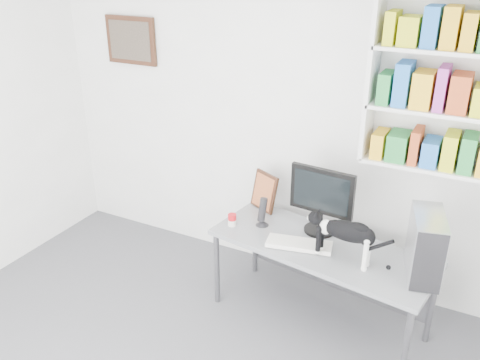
# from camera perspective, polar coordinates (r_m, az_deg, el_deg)

# --- Properties ---
(room) EXTENTS (4.01, 4.01, 2.70)m
(room) POSITION_cam_1_polar(r_m,az_deg,el_deg) (2.72, -15.49, -4.80)
(room) COLOR #525257
(room) RESTS_ON ground
(bookshelf) EXTENTS (1.03, 0.28, 1.24)m
(bookshelf) POSITION_cam_1_polar(r_m,az_deg,el_deg) (3.65, 22.43, 10.14)
(bookshelf) COLOR silver
(bookshelf) RESTS_ON room
(wall_art) EXTENTS (0.52, 0.04, 0.42)m
(wall_art) POSITION_cam_1_polar(r_m,az_deg,el_deg) (4.79, -12.15, 15.08)
(wall_art) COLOR #422115
(wall_art) RESTS_ON room
(desk) EXTENTS (1.70, 0.87, 0.68)m
(desk) POSITION_cam_1_polar(r_m,az_deg,el_deg) (3.96, 8.81, -11.45)
(desk) COLOR slate
(desk) RESTS_ON room
(monitor) EXTENTS (0.52, 0.28, 0.53)m
(monitor) POSITION_cam_1_polar(r_m,az_deg,el_deg) (3.82, 9.15, -2.25)
(monitor) COLOR black
(monitor) RESTS_ON desk
(keyboard) EXTENTS (0.50, 0.28, 0.04)m
(keyboard) POSITION_cam_1_polar(r_m,az_deg,el_deg) (3.73, 6.66, -7.14)
(keyboard) COLOR white
(keyboard) RESTS_ON desk
(pc_tower) EXTENTS (0.29, 0.47, 0.43)m
(pc_tower) POSITION_cam_1_polar(r_m,az_deg,el_deg) (3.53, 20.10, -6.91)
(pc_tower) COLOR silver
(pc_tower) RESTS_ON desk
(speaker) EXTENTS (0.14, 0.14, 0.24)m
(speaker) POSITION_cam_1_polar(r_m,az_deg,el_deg) (3.93, 2.54, -3.55)
(speaker) COLOR black
(speaker) RESTS_ON desk
(leaning_print) EXTENTS (0.28, 0.21, 0.32)m
(leaning_print) POSITION_cam_1_polar(r_m,az_deg,el_deg) (4.16, 2.76, -1.22)
(leaning_print) COLOR #422115
(leaning_print) RESTS_ON desk
(soup_can) EXTENTS (0.07, 0.07, 0.10)m
(soup_can) POSITION_cam_1_polar(r_m,az_deg,el_deg) (3.95, -0.89, -4.50)
(soup_can) COLOR red
(soup_can) RESTS_ON desk
(cat) EXTENTS (0.54, 0.16, 0.33)m
(cat) POSITION_cam_1_polar(r_m,az_deg,el_deg) (3.53, 11.74, -6.74)
(cat) COLOR black
(cat) RESTS_ON desk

